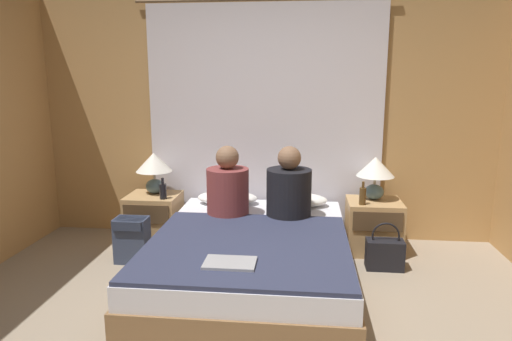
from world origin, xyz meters
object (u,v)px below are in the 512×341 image
nightstand_left (154,219)px  pillow_left (227,198)px  laptop_on_bed (230,263)px  beer_bottle_on_right_stand (363,196)px  bed (252,258)px  lamp_right (375,171)px  lamp_left (154,166)px  backpack_on_floor (132,237)px  nightstand_right (373,226)px  person_left_in_bed (228,188)px  beer_bottle_on_left_stand (163,191)px  pillow_right (297,200)px  handbag_on_floor (385,253)px  person_right_in_bed (289,190)px

nightstand_left → pillow_left: pillow_left is taller
laptop_on_bed → beer_bottle_on_right_stand: bearing=53.0°
bed → lamp_right: bearing=38.5°
nightstand_left → beer_bottle_on_right_stand: 2.03m
lamp_left → backpack_on_floor: bearing=-94.3°
lamp_right → beer_bottle_on_right_stand: (-0.13, -0.20, -0.19)m
nightstand_right → backpack_on_floor: size_ratio=1.23×
nightstand_left → nightstand_right: bearing=0.0°
person_left_in_bed → laptop_on_bed: bearing=-79.9°
lamp_right → laptop_on_bed: 1.93m
laptop_on_bed → beer_bottle_on_left_stand: bearing=122.9°
nightstand_right → pillow_right: size_ratio=0.85×
beer_bottle_on_right_stand → beer_bottle_on_left_stand: bearing=180.0°
lamp_right → beer_bottle_on_left_stand: bearing=-174.3°
beer_bottle_on_left_stand → person_left_in_bed: bearing=-16.1°
pillow_right → laptop_on_bed: size_ratio=1.74×
lamp_left → pillow_left: (0.73, -0.01, -0.30)m
person_left_in_bed → nightstand_right: bearing=13.5°
laptop_on_bed → handbag_on_floor: (1.17, 1.05, -0.31)m
pillow_right → beer_bottle_on_right_stand: size_ratio=2.73×
bed → lamp_left: size_ratio=5.12×
person_left_in_bed → beer_bottle_on_right_stand: size_ratio=2.94×
nightstand_right → lamp_right: bearing=90.0°
bed → person_left_in_bed: person_left_in_bed is taller
lamp_left → person_right_in_bed: 1.40m
nightstand_left → handbag_on_floor: nightstand_left is taller
bed → backpack_on_floor: size_ratio=5.14×
nightstand_right → pillow_right: pillow_right is taller
lamp_right → person_right_in_bed: (-0.79, -0.39, -0.11)m
lamp_right → beer_bottle_on_left_stand: 2.01m
beer_bottle_on_right_stand → nightstand_right: bearing=44.7°
lamp_left → pillow_left: size_ratio=0.69×
backpack_on_floor → beer_bottle_on_left_stand: bearing=62.7°
handbag_on_floor → laptop_on_bed: bearing=-138.3°
lamp_left → backpack_on_floor: 0.78m
nightstand_left → person_left_in_bed: size_ratio=0.79×
nightstand_left → lamp_right: lamp_right is taller
beer_bottle_on_left_stand → backpack_on_floor: bearing=-117.3°
backpack_on_floor → laptop_on_bed: bearing=-42.8°
beer_bottle_on_left_stand → person_right_in_bed: bearing=-9.0°
person_left_in_bed → laptop_on_bed: 1.17m
beer_bottle_on_left_stand → handbag_on_floor: 2.10m
beer_bottle_on_left_stand → backpack_on_floor: 0.53m
pillow_left → person_left_in_bed: size_ratio=0.93×
pillow_left → person_left_in_bed: 0.43m
person_right_in_bed → laptop_on_bed: 1.21m
lamp_right → person_left_in_bed: bearing=-163.8°
nightstand_right → handbag_on_floor: bearing=-84.2°
pillow_right → laptop_on_bed: pillow_right is taller
pillow_left → handbag_on_floor: (1.45, -0.47, -0.33)m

